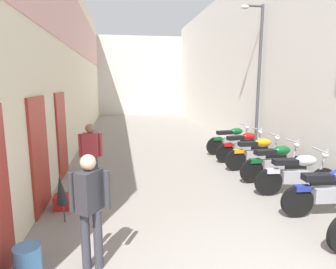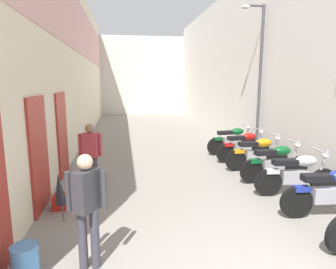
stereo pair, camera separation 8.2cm
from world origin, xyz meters
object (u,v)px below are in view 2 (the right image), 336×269
object	(u,v)px
motorcycle_fourth	(275,162)
motorcycle_seventh	(233,140)
motorcycle_second	(331,191)
motorcycle_third	(297,173)
motorcycle_sixth	(244,146)
pedestrian_mid_alley	(91,153)
motorcycle_fifth	(257,153)
street_lamp	(258,70)
pedestrian_by_doorway	(87,203)
plastic_crate	(65,201)
umbrella_leaning	(59,189)
water_jug_near_door	(25,261)

from	to	relation	value
motorcycle_fourth	motorcycle_seventh	bearing A→B (deg)	90.00
motorcycle_second	motorcycle_third	xyz separation A→B (m)	(-0.00, 1.05, 0.00)
motorcycle_third	motorcycle_fourth	xyz separation A→B (m)	(0.00, 0.94, 0.00)
motorcycle_sixth	pedestrian_mid_alley	world-z (taller)	pedestrian_mid_alley
motorcycle_fifth	motorcycle_sixth	size ratio (longest dim) A/B	1.00
motorcycle_seventh	street_lamp	world-z (taller)	street_lamp
motorcycle_fifth	pedestrian_by_doorway	size ratio (longest dim) A/B	1.18
motorcycle_third	plastic_crate	world-z (taller)	motorcycle_third
motorcycle_second	umbrella_leaning	world-z (taller)	motorcycle_second
motorcycle_second	motorcycle_fifth	xyz separation A→B (m)	(0.00, 2.98, 0.00)
motorcycle_seventh	street_lamp	distance (m)	2.46
motorcycle_fifth	water_jug_near_door	xyz separation A→B (m)	(-5.01, -3.93, -0.29)
motorcycle_third	motorcycle_seventh	bearing A→B (deg)	90.00
motorcycle_seventh	pedestrian_mid_alley	xyz separation A→B (m)	(-4.46, -2.96, 0.42)
plastic_crate	motorcycle_second	bearing A→B (deg)	-13.01
motorcycle_sixth	motorcycle_seventh	xyz separation A→B (m)	(0.00, 0.98, 0.00)
motorcycle_second	pedestrian_mid_alley	bearing A→B (deg)	156.43
motorcycle_seventh	motorcycle_fifth	bearing A→B (deg)	-90.00
motorcycle_fifth	motorcycle_second	bearing A→B (deg)	-90.00
motorcycle_fourth	water_jug_near_door	xyz separation A→B (m)	(-5.01, -2.94, -0.29)
pedestrian_mid_alley	water_jug_near_door	xyz separation A→B (m)	(-0.55, -2.89, -0.71)
motorcycle_second	street_lamp	world-z (taller)	street_lamp
motorcycle_second	motorcycle_sixth	bearing A→B (deg)	90.00
water_jug_near_door	motorcycle_third	bearing A→B (deg)	21.75
motorcycle_second	umbrella_leaning	bearing A→B (deg)	175.87
motorcycle_fourth	motorcycle_seventh	xyz separation A→B (m)	(-0.00, 2.90, 0.00)
motorcycle_third	street_lamp	bearing A→B (deg)	79.08
motorcycle_fifth	motorcycle_seventh	size ratio (longest dim) A/B	1.00
pedestrian_mid_alley	street_lamp	distance (m)	6.16
motorcycle_third	pedestrian_by_doorway	bearing A→B (deg)	-155.21
motorcycle_fifth	motorcycle_seventh	xyz separation A→B (m)	(-0.00, 1.92, 0.00)
motorcycle_second	plastic_crate	xyz separation A→B (m)	(-4.90, 1.13, -0.36)
motorcycle_fourth	pedestrian_by_doorway	distance (m)	5.12
motorcycle_fourth	plastic_crate	distance (m)	4.99
motorcycle_second	umbrella_leaning	xyz separation A→B (m)	(-4.82, 0.35, 0.18)
motorcycle_fourth	pedestrian_mid_alley	xyz separation A→B (m)	(-4.46, -0.05, 0.42)
motorcycle_sixth	pedestrian_mid_alley	size ratio (longest dim) A/B	1.17
motorcycle_third	motorcycle_sixth	size ratio (longest dim) A/B	1.00
motorcycle_third	water_jug_near_door	bearing A→B (deg)	-158.25
pedestrian_mid_alley	street_lamp	size ratio (longest dim) A/B	0.32
motorcycle_second	motorcycle_fourth	distance (m)	2.00
motorcycle_second	pedestrian_mid_alley	size ratio (longest dim) A/B	1.18
motorcycle_seventh	water_jug_near_door	distance (m)	7.70
motorcycle_seventh	umbrella_leaning	world-z (taller)	motorcycle_seventh
pedestrian_by_doorway	pedestrian_mid_alley	distance (m)	2.85
motorcycle_sixth	umbrella_leaning	distance (m)	6.00
motorcycle_second	motorcycle_sixth	xyz separation A→B (m)	(-0.00, 3.92, 0.00)
umbrella_leaning	street_lamp	size ratio (longest dim) A/B	0.20
motorcycle_third	street_lamp	xyz separation A→B (m)	(0.70, 3.64, 2.35)
motorcycle_sixth	umbrella_leaning	size ratio (longest dim) A/B	1.91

